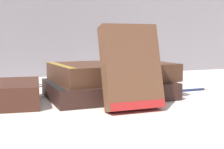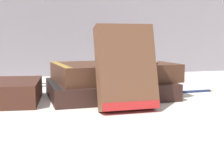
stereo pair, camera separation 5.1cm
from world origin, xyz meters
name	(u,v)px [view 1 (the left image)]	position (x,y,z in m)	size (l,w,h in m)	color
ground_plane	(99,98)	(0.00, 0.00, 0.00)	(3.00, 3.00, 0.00)	silver
book_flat_bottom	(106,89)	(0.01, 0.00, 0.02)	(0.22, 0.17, 0.03)	#331E19
book_flat_top	(110,72)	(0.02, 0.01, 0.05)	(0.23, 0.17, 0.03)	#4C2D1E
book_leaning_front	(131,70)	(0.01, -0.11, 0.06)	(0.09, 0.06, 0.13)	brown
pocket_watch	(142,62)	(0.08, -0.02, 0.07)	(0.05, 0.06, 0.01)	silver
reading_glasses	(46,85)	(-0.07, 0.17, 0.00)	(0.11, 0.08, 0.00)	black
fountain_pen	(182,89)	(0.18, 0.00, 0.00)	(0.14, 0.01, 0.01)	#1E284C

